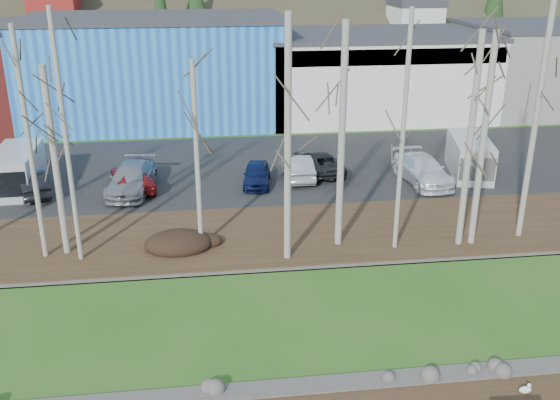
{
  "coord_description": "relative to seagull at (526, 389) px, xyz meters",
  "views": [
    {
      "loc": [
        -2.62,
        -12.67,
        12.53
      ],
      "look_at": [
        0.71,
        12.86,
        2.5
      ],
      "focal_mm": 40.0,
      "sensor_mm": 36.0,
      "label": 1
    }
  ],
  "objects": [
    {
      "name": "far_bank_rocks",
      "position": [
        -6.88,
        9.4,
        -0.19
      ],
      "size": [
        80.0,
        0.8,
        0.46
      ],
      "primitive_type": null,
      "color": "#47423D",
      "rests_on": "ground"
    },
    {
      "name": "car_3",
      "position": [
        -13.51,
        19.39,
        0.73
      ],
      "size": [
        2.86,
        5.57,
        1.55
      ],
      "primitive_type": "imported",
      "rotation": [
        0.0,
        0.0,
        -0.13
      ],
      "color": "gray",
      "rests_on": "parking_lot"
    },
    {
      "name": "birch_7",
      "position": [
        -3.43,
        11.13,
        4.99
      ],
      "size": [
        0.31,
        0.31,
        10.05
      ],
      "color": "#A8A298",
      "rests_on": "far_bank"
    },
    {
      "name": "building_blue",
      "position": [
        -12.88,
        37.1,
        3.97
      ],
      "size": [
        20.4,
        12.24,
        8.3
      ],
      "color": "#1F56AF",
      "rests_on": "ground"
    },
    {
      "name": "car_2",
      "position": [
        -13.53,
        19.9,
        0.61
      ],
      "size": [
        3.06,
        5.1,
        1.33
      ],
      "primitive_type": "imported",
      "rotation": [
        0.0,
        0.0,
        3.33
      ],
      "color": "maroon",
      "rests_on": "parking_lot"
    },
    {
      "name": "birch_11",
      "position": [
        2.13,
        10.4,
        4.79
      ],
      "size": [
        0.29,
        0.29,
        9.66
      ],
      "color": "#A8A298",
      "rests_on": "far_bank"
    },
    {
      "name": "dirt_mound",
      "position": [
        -10.77,
        11.53,
        0.26
      ],
      "size": [
        3.08,
        2.17,
        0.6
      ],
      "primitive_type": "ellipsoid",
      "color": "black",
      "rests_on": "far_bank"
    },
    {
      "name": "parking_lot",
      "position": [
        -6.88,
        23.1,
        -0.12
      ],
      "size": [
        80.0,
        14.0,
        0.14
      ],
      "primitive_type": "cube",
      "color": "black",
      "rests_on": "ground"
    },
    {
      "name": "birch_9",
      "position": [
        5.34,
        10.9,
        6.43
      ],
      "size": [
        0.26,
        0.26,
        12.94
      ],
      "color": "#A8A298",
      "rests_on": "far_bank"
    },
    {
      "name": "birch_6",
      "position": [
        -0.93,
        10.41,
        5.24
      ],
      "size": [
        0.21,
        0.21,
        10.56
      ],
      "color": "#A8A298",
      "rests_on": "far_bank"
    },
    {
      "name": "car_7",
      "position": [
        3.29,
        18.76,
        0.72
      ],
      "size": [
        2.6,
        5.47,
        1.54
      ],
      "primitive_type": "imported",
      "rotation": [
        0.0,
        0.0,
        0.09
      ],
      "color": "white",
      "rests_on": "parking_lot"
    },
    {
      "name": "near_bank_rocks",
      "position": [
        -6.88,
        1.2,
        -0.19
      ],
      "size": [
        80.0,
        0.8,
        0.5
      ],
      "primitive_type": null,
      "color": "#47423D",
      "rests_on": "ground"
    },
    {
      "name": "birch_8",
      "position": [
        2.73,
        10.4,
        4.79
      ],
      "size": [
        0.29,
        0.29,
        9.66
      ],
      "color": "#A8A298",
      "rests_on": "far_bank"
    },
    {
      "name": "seagull",
      "position": [
        0.0,
        0.0,
        0.0
      ],
      "size": [
        0.46,
        0.24,
        0.34
      ],
      "rotation": [
        0.0,
        0.0,
        0.43
      ],
      "color": "gold",
      "rests_on": "ground"
    },
    {
      "name": "birch_1",
      "position": [
        -16.62,
        11.55,
        4.97
      ],
      "size": [
        0.22,
        0.22,
        10.01
      ],
      "color": "#A8A298",
      "rests_on": "far_bank"
    },
    {
      "name": "van_white",
      "position": [
        6.59,
        19.69,
        1.06
      ],
      "size": [
        3.23,
        5.43,
        2.22
      ],
      "rotation": [
        0.0,
        0.0,
        -0.23
      ],
      "color": "silver",
      "rests_on": "parking_lot"
    },
    {
      "name": "far_bank",
      "position": [
        -6.88,
        12.6,
        -0.11
      ],
      "size": [
        80.0,
        7.0,
        0.15
      ],
      "primitive_type": "cube",
      "color": "#382616",
      "rests_on": "ground"
    },
    {
      "name": "building_grey",
      "position": [
        21.12,
        37.1,
        3.47
      ],
      "size": [
        14.28,
        12.24,
        7.3
      ],
      "color": "gray",
      "rests_on": "ground"
    },
    {
      "name": "building_white",
      "position": [
        5.12,
        37.08,
        3.22
      ],
      "size": [
        18.36,
        12.24,
        6.8
      ],
      "color": "silver",
      "rests_on": "ground"
    },
    {
      "name": "birch_4",
      "position": [
        -5.97,
        9.99,
        5.2
      ],
      "size": [
        0.3,
        0.3,
        10.48
      ],
      "color": "#A8A298",
      "rests_on": "far_bank"
    },
    {
      "name": "birch_5",
      "position": [
        -9.73,
        11.66,
        4.21
      ],
      "size": [
        0.22,
        0.22,
        8.49
      ],
      "color": "#A8A298",
      "rests_on": "far_bank"
    },
    {
      "name": "car_6",
      "position": [
        -2.42,
        21.36,
        0.63
      ],
      "size": [
        2.75,
        5.11,
        1.36
      ],
      "primitive_type": "imported",
      "rotation": [
        0.0,
        0.0,
        3.24
      ],
      "color": "#252527",
      "rests_on": "parking_lot"
    },
    {
      "name": "van_grey",
      "position": [
        -19.96,
        20.48,
        1.09
      ],
      "size": [
        2.36,
        5.29,
        2.28
      ],
      "rotation": [
        0.0,
        0.0,
        0.04
      ],
      "color": "silver",
      "rests_on": "parking_lot"
    },
    {
      "name": "birch_10",
      "position": [
        2.73,
        10.4,
        4.79
      ],
      "size": [
        0.29,
        0.29,
        9.66
      ],
      "color": "#A8A298",
      "rests_on": "far_bank"
    },
    {
      "name": "car_1",
      "position": [
        -19.01,
        19.64,
        0.63
      ],
      "size": [
        2.85,
        4.37,
        1.36
      ],
      "primitive_type": "imported",
      "rotation": [
        0.0,
        0.0,
        3.52
      ],
      "color": "black",
      "rests_on": "parking_lot"
    },
    {
      "name": "car_4",
      "position": [
        -6.4,
        19.62,
        0.59
      ],
      "size": [
        2.01,
        3.91,
        1.27
      ],
      "primitive_type": "imported",
      "rotation": [
        0.0,
        0.0,
        -0.14
      ],
      "color": "#0F1847",
      "rests_on": "parking_lot"
    },
    {
      "name": "birch_2",
      "position": [
        -15.74,
        11.79,
        4.14
      ],
      "size": [
        0.29,
        0.29,
        8.37
      ],
      "color": "#A8A298",
      "rests_on": "far_bank"
    },
    {
      "name": "birch_3",
      "position": [
        -15.01,
        11.02,
        5.31
      ],
      "size": [
        0.2,
        0.2,
        10.7
      ],
      "color": "#A8A298",
      "rests_on": "far_bank"
    },
    {
      "name": "river",
      "position": [
        -6.88,
        5.3,
        -0.19
      ],
      "size": [
        80.0,
        8.0,
        0.9
      ],
      "primitive_type": null,
      "color": "black",
      "rests_on": "ground"
    },
    {
      "name": "car_5",
      "position": [
        -3.88,
        20.46,
        0.66
      ],
      "size": [
        1.55,
        4.34,
        1.43
      ],
      "primitive_type": "imported",
      "rotation": [
        0.0,
        0.0,
        3.15
      ],
      "color": "#B1B1B3",
      "rests_on": "parking_lot"
    }
  ]
}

